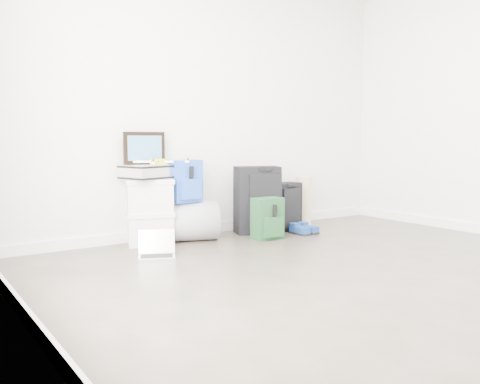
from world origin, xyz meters
TOP-DOWN VIEW (x-y plane):
  - ground at (0.00, 0.00)m, footprint 5.00×5.00m
  - room_envelope at (0.00, 0.02)m, footprint 4.52×5.02m
  - boxes_stack at (-0.81, 2.31)m, footprint 0.52×0.47m
  - briefcase at (-0.81, 2.31)m, footprint 0.54×0.46m
  - painting at (-0.81, 2.41)m, footprint 0.40×0.05m
  - drone at (-0.73, 2.29)m, footprint 0.50×0.50m
  - duffel_bag at (-0.47, 2.25)m, footprint 0.71×0.57m
  - blue_backpack at (-0.47, 2.22)m, footprint 0.29×0.22m
  - large_suitcase at (0.35, 2.19)m, footprint 0.51×0.42m
  - green_backpack at (0.24, 1.86)m, footprint 0.30×0.22m
  - carry_on at (0.69, 2.13)m, footprint 0.34×0.24m
  - shoes at (0.72, 1.87)m, footprint 0.23×0.26m
  - rolled_rug at (1.09, 2.30)m, footprint 0.18×0.18m
  - laptop at (-0.98, 1.81)m, footprint 0.37×0.33m

SIDE VIEW (x-z plane):
  - ground at x=0.00m, z-range 0.00..0.00m
  - shoes at x=0.72m, z-range 0.00..0.08m
  - laptop at x=-0.98m, z-range -0.06..0.16m
  - duffel_bag at x=-0.47m, z-range 0.00..0.38m
  - green_backpack at x=0.24m, z-range -0.01..0.40m
  - carry_on at x=0.69m, z-range 0.00..0.52m
  - rolled_rug at x=1.09m, z-range 0.00..0.56m
  - boxes_stack at x=-0.81m, z-range 0.00..0.62m
  - large_suitcase at x=0.35m, z-range 0.00..0.70m
  - blue_backpack at x=-0.47m, z-range 0.38..0.78m
  - briefcase at x=-0.81m, z-range 0.62..0.75m
  - drone at x=-0.73m, z-range 0.75..0.80m
  - painting at x=-0.81m, z-range 0.75..1.05m
  - room_envelope at x=0.00m, z-range 0.37..3.08m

